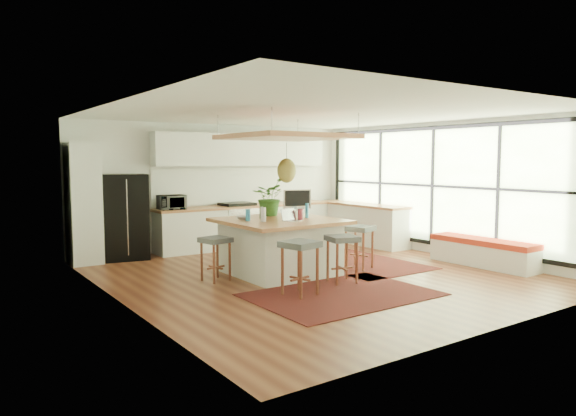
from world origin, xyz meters
TOP-DOWN VIEW (x-y plane):
  - floor at (0.00, 0.00)m, footprint 7.00×7.00m
  - ceiling at (0.00, 0.00)m, footprint 7.00×7.00m
  - wall_back at (0.00, 3.50)m, footprint 6.50×0.00m
  - wall_front at (0.00, -3.50)m, footprint 6.50×0.00m
  - wall_left at (-3.25, 0.00)m, footprint 0.00×7.00m
  - wall_right at (3.25, 0.00)m, footprint 0.00×7.00m
  - window_wall at (3.22, 0.00)m, footprint 0.10×6.20m
  - pantry at (-2.95, 3.18)m, footprint 0.55×0.60m
  - back_counter_base at (0.55, 3.18)m, footprint 4.20×0.60m
  - back_counter_top at (0.55, 3.18)m, footprint 4.24×0.64m
  - backsplash at (0.55, 3.48)m, footprint 4.20×0.02m
  - upper_cabinets at (0.55, 3.32)m, footprint 4.20×0.34m
  - range at (0.30, 3.18)m, footprint 0.76×0.62m
  - right_counter_base at (2.93, 2.00)m, footprint 0.60×2.50m
  - right_counter_top at (2.93, 2.00)m, footprint 0.64×2.54m
  - window_bench at (2.95, -1.20)m, footprint 0.52×2.00m
  - ceiling_panel at (-0.30, 0.40)m, footprint 1.86×1.86m
  - rug_near at (-0.51, -1.31)m, footprint 2.60×1.80m
  - rug_right at (1.24, 0.34)m, footprint 1.80×2.60m
  - fridge at (-2.18, 3.17)m, footprint 0.93×0.79m
  - island at (-0.44, 0.40)m, footprint 1.85×1.85m
  - stool_near_left at (-1.02, -0.98)m, footprint 0.55×0.55m
  - stool_near_right at (-0.03, -0.74)m, footprint 0.54×0.54m
  - stool_right_front at (0.94, -0.08)m, footprint 0.58×0.58m
  - stool_right_back at (0.84, 0.77)m, footprint 0.44×0.44m
  - stool_left_side at (-1.59, 0.52)m, footprint 0.49×0.49m
  - laptop at (-0.42, 0.05)m, footprint 0.33×0.35m
  - monitor at (0.15, 0.71)m, footprint 0.55×0.35m
  - microwave at (-1.25, 3.12)m, footprint 0.54×0.32m
  - island_plant at (-0.28, 0.99)m, footprint 0.90×0.91m
  - island_bowl at (-0.97, 0.72)m, footprint 0.28×0.28m
  - island_bottle_0 at (-0.99, 0.50)m, footprint 0.07×0.07m
  - island_bottle_1 at (-0.84, 0.25)m, footprint 0.07×0.07m
  - island_bottle_2 at (-0.19, 0.10)m, footprint 0.07×0.07m
  - island_bottle_3 at (-0.09, 0.45)m, footprint 0.07×0.07m
  - island_bottle_4 at (-0.64, 0.65)m, footprint 0.07×0.07m
  - island_bottle_5 at (0.06, 0.30)m, footprint 0.07×0.07m

SIDE VIEW (x-z plane):
  - floor at x=0.00m, z-range 0.00..0.00m
  - rug_near at x=-0.51m, z-range 0.00..0.01m
  - rug_right at x=1.24m, z-range 0.00..0.01m
  - window_bench at x=2.95m, z-range 0.00..0.50m
  - stool_near_left at x=-1.02m, z-range -0.04..0.75m
  - stool_near_right at x=-0.03m, z-range -0.02..0.73m
  - stool_right_front at x=0.94m, z-range -0.03..0.74m
  - stool_right_back at x=0.84m, z-range 0.00..0.71m
  - stool_left_side at x=-1.59m, z-range 0.00..0.71m
  - back_counter_base at x=0.55m, z-range 0.00..0.88m
  - right_counter_base at x=2.93m, z-range 0.00..0.88m
  - island at x=-0.44m, z-range 0.00..0.93m
  - range at x=0.30m, z-range 0.00..1.00m
  - back_counter_top at x=0.55m, z-range 0.88..0.93m
  - right_counter_top at x=2.93m, z-range 0.88..0.93m
  - fridge at x=-2.18m, z-range 0.10..1.75m
  - island_bowl at x=-0.97m, z-range 0.93..0.99m
  - island_bottle_0 at x=-0.99m, z-range 0.93..1.12m
  - island_bottle_1 at x=-0.84m, z-range 0.93..1.12m
  - island_bottle_2 at x=-0.19m, z-range 0.93..1.12m
  - island_bottle_3 at x=-0.09m, z-range 0.93..1.12m
  - island_bottle_4 at x=-0.64m, z-range 0.93..1.12m
  - island_bottle_5 at x=0.06m, z-range 0.93..1.12m
  - laptop at x=-0.42m, z-range 0.94..1.16m
  - microwave at x=-1.25m, z-range 0.93..1.28m
  - pantry at x=-2.95m, z-range 0.00..2.25m
  - monitor at x=0.15m, z-range 0.95..1.43m
  - island_plant at x=-0.28m, z-range 0.93..1.46m
  - wall_back at x=0.00m, z-range -1.90..4.60m
  - wall_front at x=0.00m, z-range -1.90..4.60m
  - wall_left at x=-3.25m, z-range -2.15..4.85m
  - wall_right at x=3.25m, z-range -2.15..4.85m
  - backsplash at x=0.55m, z-range 0.95..1.75m
  - window_wall at x=3.22m, z-range 0.10..2.70m
  - ceiling_panel at x=-0.30m, z-range 1.65..2.45m
  - upper_cabinets at x=0.55m, z-range 1.80..2.50m
  - ceiling at x=0.00m, z-range 2.70..2.70m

